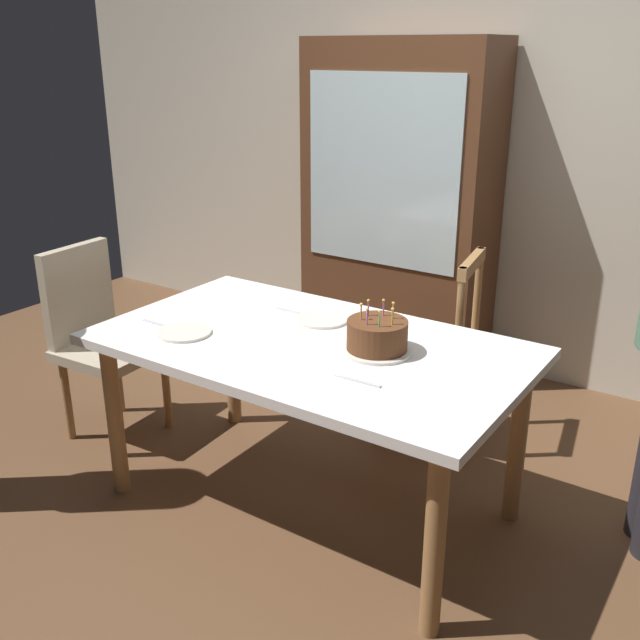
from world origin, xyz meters
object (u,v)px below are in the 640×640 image
(plate_near_celebrant, at_px, (184,332))
(chair_spindle_back, at_px, (430,351))
(china_cabinet, at_px, (399,209))
(plate_far_side, at_px, (322,319))
(chair_upholstered, at_px, (98,332))
(birthday_cake, at_px, (377,337))
(dining_table, at_px, (310,361))

(plate_near_celebrant, xyz_separation_m, chair_spindle_back, (0.62, 1.03, -0.30))
(china_cabinet, bearing_deg, plate_far_side, -75.05)
(plate_far_side, xyz_separation_m, chair_upholstered, (-1.15, -0.26, -0.23))
(chair_spindle_back, xyz_separation_m, china_cabinet, (-0.60, 0.75, 0.49))
(plate_far_side, relative_size, chair_spindle_back, 0.23)
(chair_spindle_back, distance_m, chair_upholstered, 1.63)
(birthday_cake, relative_size, plate_far_side, 1.27)
(china_cabinet, bearing_deg, dining_table, -74.14)
(china_cabinet, bearing_deg, plate_near_celebrant, -90.79)
(plate_far_side, bearing_deg, birthday_cake, -24.11)
(dining_table, height_order, chair_spindle_back, chair_spindle_back)
(chair_upholstered, distance_m, china_cabinet, 1.83)
(birthday_cake, relative_size, china_cabinet, 0.15)
(dining_table, relative_size, chair_spindle_back, 1.79)
(birthday_cake, relative_size, plate_near_celebrant, 1.27)
(plate_far_side, relative_size, chair_upholstered, 0.23)
(birthday_cake, height_order, plate_near_celebrant, birthday_cake)
(birthday_cake, xyz_separation_m, plate_far_side, (-0.36, 0.16, -0.05))
(dining_table, distance_m, chair_spindle_back, 0.85)
(plate_near_celebrant, relative_size, chair_spindle_back, 0.23)
(plate_near_celebrant, bearing_deg, chair_spindle_back, 58.92)
(chair_spindle_back, height_order, china_cabinet, china_cabinet)
(birthday_cake, bearing_deg, china_cabinet, 115.49)
(dining_table, xyz_separation_m, chair_spindle_back, (0.15, 0.81, -0.21))
(dining_table, relative_size, chair_upholstered, 1.79)
(dining_table, relative_size, plate_near_celebrant, 7.72)
(plate_near_celebrant, distance_m, chair_upholstered, 0.82)
(dining_table, distance_m, chair_upholstered, 1.25)
(plate_far_side, xyz_separation_m, china_cabinet, (-0.36, 1.34, 0.19))
(dining_table, distance_m, china_cabinet, 1.64)
(plate_near_celebrant, relative_size, chair_upholstered, 0.23)
(plate_far_side, bearing_deg, china_cabinet, 104.95)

